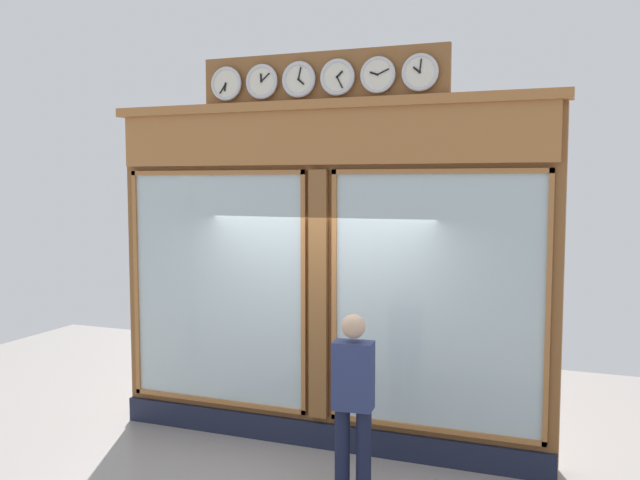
{
  "coord_description": "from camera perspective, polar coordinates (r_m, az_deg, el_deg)",
  "views": [
    {
      "loc": [
        -2.6,
        6.72,
        2.86
      ],
      "look_at": [
        0.0,
        0.0,
        2.26
      ],
      "focal_mm": 38.36,
      "sensor_mm": 36.0,
      "label": 1
    }
  ],
  "objects": [
    {
      "name": "shop_facade",
      "position": [
        7.39,
        0.35,
        -2.66
      ],
      "size": [
        4.98,
        0.42,
        4.22
      ],
      "color": "brown",
      "rests_on": "ground_plane"
    },
    {
      "name": "pedestrian",
      "position": [
        6.34,
        2.78,
        -12.96
      ],
      "size": [
        0.38,
        0.25,
        1.69
      ],
      "color": "#191E38",
      "rests_on": "ground_plane"
    }
  ]
}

